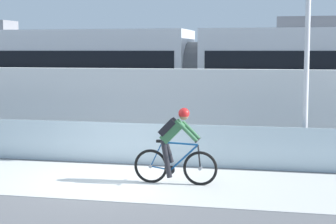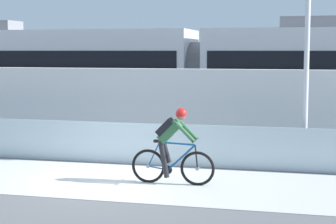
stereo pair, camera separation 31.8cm
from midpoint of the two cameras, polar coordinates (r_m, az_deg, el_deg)
name	(u,v)px [view 1 (the left image)]	position (r m, az deg, el deg)	size (l,w,h in m)	color
ground_plane	(112,181)	(12.13, -6.53, -7.00)	(200.00, 200.00, 0.00)	slate
bike_path_deck	(112,181)	(12.13, -6.53, -6.97)	(32.00, 3.20, 0.01)	silver
glass_parapet	(135,144)	(13.76, -4.07, -3.22)	(32.00, 0.05, 1.02)	silver
concrete_barrier_wall	(152,110)	(15.39, -2.21, 0.18)	(32.00, 0.36, 2.29)	white
tram_rail_near	(171,137)	(17.94, -0.22, -2.61)	(32.00, 0.08, 0.01)	#595654
tram_rail_far	(179,131)	(19.32, 0.70, -1.97)	(32.00, 0.08, 0.01)	#595654
tram	(195,78)	(18.32, 2.32, 3.51)	(22.56, 2.54, 3.81)	silver
cyclist_on_bike	(175,146)	(11.60, -0.08, -3.53)	(1.77, 0.58, 1.61)	black
lamp_post_antenna	(308,28)	(13.33, 13.37, 8.33)	(0.28, 0.28, 5.20)	gray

